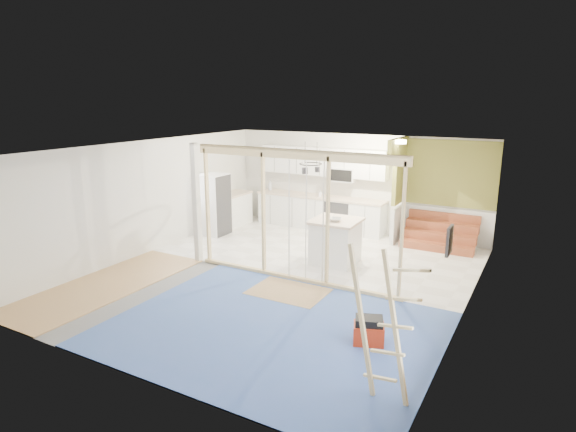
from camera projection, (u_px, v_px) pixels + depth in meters
The scene contains 17 objects.
room at pixel (281, 215), 9.37m from camera, with size 7.01×8.01×2.61m.
floor_overlays at pixel (286, 277), 9.70m from camera, with size 7.00×8.00×0.03m.
stud_frame at pixel (269, 198), 9.42m from camera, with size 4.66×0.14×2.60m.
base_cabinets at pixel (291, 212), 13.18m from camera, with size 4.45×2.24×0.93m.
upper_cabinets at pixel (324, 163), 12.88m from camera, with size 3.60×0.41×0.85m.
green_partition at pixel (430, 207), 11.59m from camera, with size 2.25×1.51×2.60m.
pot_rack at pixel (310, 166), 10.95m from camera, with size 0.52×0.52×0.72m.
sheathing_panel at pixel (442, 280), 6.03m from camera, with size 0.02×4.00×2.60m, color tan.
electrical_panel at pixel (449, 241), 6.48m from camera, with size 0.04×0.30×0.40m, color #3C3C42.
ceiling_light at pixel (399, 142), 10.96m from camera, with size 0.32×0.32×0.08m, color #FFEABF.
fridge at pixel (214, 205), 12.52m from camera, with size 0.70×0.68×1.61m.
island at pixel (335, 242), 10.41m from camera, with size 1.03×1.03×0.98m.
bowl at pixel (335, 219), 10.17m from camera, with size 0.27×0.27×0.07m, color silver.
soap_bottle_a at pixel (270, 185), 13.77m from camera, with size 0.11×0.11×0.29m, color silver.
soap_bottle_b at pixel (320, 194), 12.90m from camera, with size 0.08×0.08×0.17m, color white.
toolbox at pixel (369, 331), 7.03m from camera, with size 0.53×0.47×0.42m.
ladder at pixel (383, 325), 5.60m from camera, with size 0.99×0.13×1.85m.
Camera 1 is at (4.54, -7.89, 3.53)m, focal length 30.00 mm.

